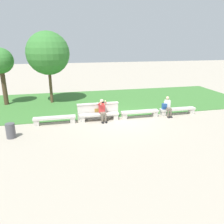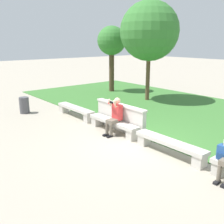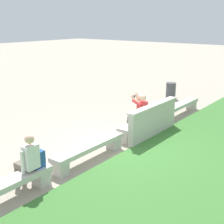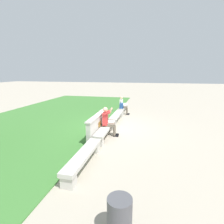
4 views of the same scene
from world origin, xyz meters
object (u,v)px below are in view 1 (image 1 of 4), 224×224
(person_distant, at_px, (168,106))
(trash_bin, at_px, (11,131))
(bench_near, at_px, (99,116))
(person_photographer, at_px, (102,109))
(bench_main, at_px, (55,119))
(backpack, at_px, (164,106))
(tree_left_background, at_px, (0,62))
(tree_behind_wall, at_px, (48,53))
(bench_mid, at_px, (140,113))
(bench_far, at_px, (177,110))

(person_distant, distance_m, trash_bin, 9.17)
(bench_near, bearing_deg, person_photographer, -21.45)
(person_distant, height_order, trash_bin, person_distant)
(person_distant, xyz_separation_m, trash_bin, (-9.06, -1.42, -0.30))
(bench_main, relative_size, person_photographer, 1.80)
(backpack, xyz_separation_m, tree_left_background, (-10.44, 5.07, 2.56))
(tree_behind_wall, bearing_deg, person_distant, -34.28)
(backpack, bearing_deg, tree_behind_wall, 145.25)
(person_distant, bearing_deg, backpack, 165.63)
(bench_near, relative_size, bench_mid, 1.00)
(bench_far, height_order, backpack, backpack)
(backpack, bearing_deg, bench_far, 0.89)
(bench_near, relative_size, tree_left_background, 0.57)
(tree_left_background, bearing_deg, bench_far, -23.92)
(bench_main, xyz_separation_m, tree_behind_wall, (-0.32, 4.92, 3.43))
(person_photographer, bearing_deg, tree_left_background, 141.38)
(person_distant, bearing_deg, person_photographer, -179.85)
(person_photographer, bearing_deg, tree_behind_wall, 121.80)
(bench_far, height_order, person_distant, person_distant)
(bench_near, xyz_separation_m, bench_far, (5.17, 0.00, 0.00))
(person_photographer, bearing_deg, trash_bin, -163.74)
(bench_near, bearing_deg, tree_left_background, 140.94)
(bench_main, relative_size, tree_behind_wall, 0.45)
(bench_near, xyz_separation_m, backpack, (4.22, -0.01, 0.31))
(bench_far, relative_size, trash_bin, 3.17)
(bench_near, relative_size, person_distant, 1.89)
(person_photographer, bearing_deg, bench_main, 178.41)
(bench_far, bearing_deg, person_photographer, -179.11)
(person_distant, height_order, tree_left_background, tree_left_background)
(bench_mid, relative_size, tree_left_background, 0.57)
(backpack, height_order, trash_bin, backpack)
(backpack, height_order, tree_behind_wall, tree_behind_wall)
(bench_main, xyz_separation_m, person_photographer, (2.78, -0.08, 0.43))
(tree_behind_wall, xyz_separation_m, trash_bin, (-1.74, -6.41, -3.37))
(bench_main, distance_m, trash_bin, 2.54)
(person_photographer, xyz_separation_m, person_distant, (4.22, 0.01, -0.06))
(tree_behind_wall, bearing_deg, person_photographer, -58.20)
(tree_behind_wall, bearing_deg, trash_bin, -105.16)
(person_distant, bearing_deg, bench_main, 179.46)
(bench_mid, relative_size, trash_bin, 3.17)
(person_distant, distance_m, tree_left_background, 12.08)
(bench_mid, bearing_deg, tree_behind_wall, 138.10)
(person_photographer, bearing_deg, bench_mid, 1.85)
(bench_main, height_order, bench_far, same)
(person_photographer, relative_size, trash_bin, 1.76)
(bench_main, distance_m, backpack, 6.81)
(bench_mid, xyz_separation_m, person_photographer, (-2.39, -0.08, 0.43))
(bench_main, xyz_separation_m, tree_left_background, (-3.65, 5.05, 2.87))
(bench_near, height_order, bench_far, same)
(bench_far, distance_m, trash_bin, 9.92)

